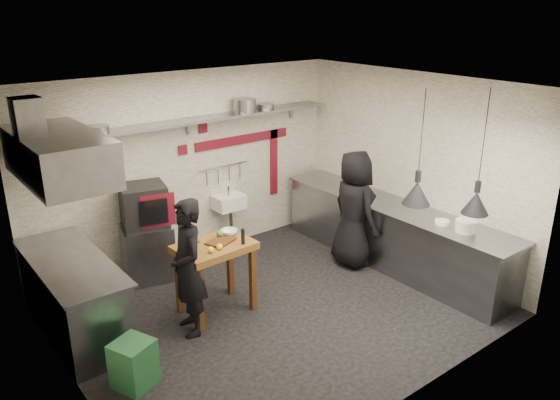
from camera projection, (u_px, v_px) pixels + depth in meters
floor at (276, 309)px, 6.96m from camera, size 5.00×5.00×0.00m
ceiling at (276, 88)px, 6.00m from camera, size 5.00×5.00×0.00m
wall_back at (189, 167)px, 8.03m from camera, size 5.00×0.04×2.80m
wall_front at (418, 272)px, 4.92m from camera, size 5.00×0.04×2.80m
wall_left at (62, 266)px, 5.03m from camera, size 0.04×4.20×2.80m
wall_right at (412, 169)px, 7.92m from camera, size 0.04×4.20×2.80m
red_band_horiz at (243, 139)px, 8.47m from camera, size 1.70×0.02×0.14m
red_band_vert at (274, 162)px, 8.98m from camera, size 0.14×0.02×1.10m
red_tile_a at (203, 128)px, 7.98m from camera, size 0.14×0.02×0.14m
red_tile_b at (183, 150)px, 7.87m from camera, size 0.14×0.02×0.14m
back_shelf at (193, 121)px, 7.65m from camera, size 4.60×0.34×0.04m
shelf_bracket_left at (51, 146)px, 6.70m from camera, size 0.04×0.06×0.24m
shelf_bracket_mid at (188, 126)px, 7.80m from camera, size 0.04×0.06×0.24m
shelf_bracket_right at (291, 111)px, 8.90m from camera, size 0.04×0.06×0.24m
pan_far_left at (98, 129)px, 6.85m from camera, size 0.29×0.29×0.09m
pan_mid_left at (99, 130)px, 6.87m from camera, size 0.29×0.29×0.07m
stock_pot at (245, 105)px, 8.12m from camera, size 0.38×0.38×0.20m
pan_right at (266, 106)px, 8.37m from camera, size 0.34×0.34×0.08m
oven_stand at (148, 251)px, 7.64m from camera, size 0.79×0.74×0.80m
combi_oven at (144, 206)px, 7.40m from camera, size 0.70×0.67×0.58m
oven_door at (158, 210)px, 7.23m from camera, size 0.45×0.14×0.46m
oven_glass at (154, 212)px, 7.17m from camera, size 0.35×0.10×0.34m
hand_sink at (229, 202)px, 8.43m from camera, size 0.46×0.34×0.22m
sink_tap at (228, 191)px, 8.37m from camera, size 0.03×0.03×0.14m
sink_drain at (231, 229)px, 8.55m from camera, size 0.06×0.06×0.66m
utensil_rail at (223, 166)px, 8.35m from camera, size 0.90×0.02×0.02m
counter_right at (392, 235)px, 8.05m from camera, size 0.70×3.80×0.90m
counter_right_top at (394, 206)px, 7.89m from camera, size 0.76×3.90×0.03m
plate_stack at (466, 226)px, 6.94m from camera, size 0.28×0.28×0.15m
small_bowl_right at (442, 222)px, 7.20m from camera, size 0.24×0.24×0.05m
counter_left at (75, 298)px, 6.34m from camera, size 0.70×1.90×0.90m
counter_left_top at (70, 262)px, 6.18m from camera, size 0.76×2.00×0.03m
extractor_hood at (59, 156)px, 5.79m from camera, size 0.78×1.60×0.50m
hood_duct at (28, 122)px, 5.51m from camera, size 0.28×0.28×0.50m
green_bin at (134, 364)px, 5.51m from camera, size 0.48×0.48×0.50m
prep_table at (216, 278)px, 6.79m from camera, size 0.95×0.68×0.92m
cutting_board at (221, 241)px, 6.68m from camera, size 0.40×0.35×0.02m
pepper_mill at (243, 236)px, 6.60m from camera, size 0.05×0.05×0.20m
lemon_a at (211, 250)px, 6.39m from camera, size 0.08×0.08×0.07m
lemon_b at (220, 247)px, 6.47m from camera, size 0.08×0.08×0.07m
veg_ball at (220, 234)px, 6.80m from camera, size 0.12×0.12×0.09m
steel_tray at (192, 243)px, 6.62m from camera, size 0.19×0.16×0.03m
bowl at (229, 232)px, 6.89m from camera, size 0.27×0.27×0.07m
heat_lamp_near at (421, 148)px, 6.22m from camera, size 0.40×0.40×1.36m
heat_lamp_far at (482, 153)px, 6.30m from camera, size 0.41×0.41×1.50m
chef_left at (188, 268)px, 6.24m from camera, size 0.51×0.67×1.66m
chef_right at (354, 209)px, 7.89m from camera, size 0.66×0.91×1.74m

